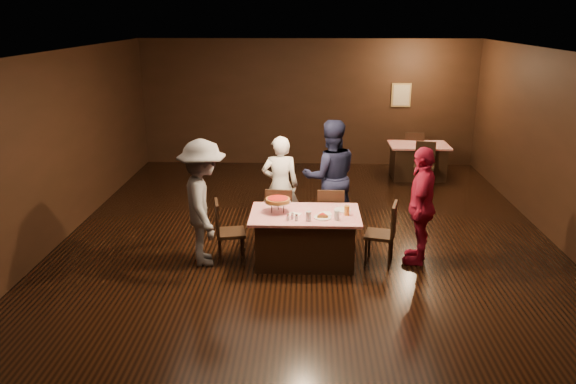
{
  "coord_description": "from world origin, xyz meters",
  "views": [
    {
      "loc": [
        -0.0,
        -8.49,
        3.55
      ],
      "look_at": [
        -0.29,
        -0.49,
        1.0
      ],
      "focal_mm": 35.0,
      "sensor_mm": 36.0,
      "label": 1
    }
  ],
  "objects_px": {
    "diner_grey_knit": "(203,203)",
    "chair_end_right": "(380,233)",
    "chair_far_right": "(330,215)",
    "chair_back_far": "(413,151)",
    "back_table": "(418,161)",
    "chair_far_left": "(280,215)",
    "glass_front_right": "(337,215)",
    "glass_amber": "(347,211)",
    "diner_white_jacket": "(280,186)",
    "chair_end_left": "(231,231)",
    "diner_red_shirt": "(421,206)",
    "pizza_stand": "(278,200)",
    "plate_empty": "(342,210)",
    "diner_navy_hoodie": "(330,177)",
    "glass_front_left": "(309,216)",
    "chair_back_near": "(424,165)",
    "main_table": "(305,238)"
  },
  "relations": [
    {
      "from": "diner_navy_hoodie",
      "to": "diner_grey_knit",
      "type": "height_order",
      "value": "diner_navy_hoodie"
    },
    {
      "from": "diner_white_jacket",
      "to": "chair_end_left",
      "type": "bearing_deg",
      "value": 55.24
    },
    {
      "from": "back_table",
      "to": "plate_empty",
      "type": "bearing_deg",
      "value": -113.65
    },
    {
      "from": "chair_end_right",
      "to": "pizza_stand",
      "type": "height_order",
      "value": "pizza_stand"
    },
    {
      "from": "chair_far_left",
      "to": "chair_back_far",
      "type": "height_order",
      "value": "same"
    },
    {
      "from": "chair_far_left",
      "to": "chair_end_right",
      "type": "xyz_separation_m",
      "value": [
        1.5,
        -0.75,
        0.0
      ]
    },
    {
      "from": "diner_red_shirt",
      "to": "glass_amber",
      "type": "relative_size",
      "value": 12.57
    },
    {
      "from": "diner_navy_hoodie",
      "to": "pizza_stand",
      "type": "height_order",
      "value": "diner_navy_hoodie"
    },
    {
      "from": "diner_grey_knit",
      "to": "pizza_stand",
      "type": "bearing_deg",
      "value": -100.04
    },
    {
      "from": "chair_back_far",
      "to": "glass_amber",
      "type": "distance_m",
      "value": 5.61
    },
    {
      "from": "glass_front_left",
      "to": "glass_amber",
      "type": "xyz_separation_m",
      "value": [
        0.55,
        0.25,
        0.0
      ]
    },
    {
      "from": "chair_end_right",
      "to": "pizza_stand",
      "type": "xyz_separation_m",
      "value": [
        -1.5,
        0.05,
        0.48
      ]
    },
    {
      "from": "chair_end_right",
      "to": "glass_front_left",
      "type": "xyz_separation_m",
      "value": [
        -1.05,
        -0.3,
        0.37
      ]
    },
    {
      "from": "pizza_stand",
      "to": "plate_empty",
      "type": "distance_m",
      "value": 0.97
    },
    {
      "from": "chair_end_left",
      "to": "glass_amber",
      "type": "relative_size",
      "value": 6.79
    },
    {
      "from": "back_table",
      "to": "chair_far_left",
      "type": "relative_size",
      "value": 1.37
    },
    {
      "from": "diner_white_jacket",
      "to": "plate_empty",
      "type": "bearing_deg",
      "value": 130.05
    },
    {
      "from": "chair_far_left",
      "to": "main_table",
      "type": "bearing_deg",
      "value": 122.85
    },
    {
      "from": "glass_front_right",
      "to": "chair_back_far",
      "type": "bearing_deg",
      "value": 69.39
    },
    {
      "from": "chair_end_right",
      "to": "diner_red_shirt",
      "type": "relative_size",
      "value": 0.54
    },
    {
      "from": "chair_end_right",
      "to": "chair_back_near",
      "type": "bearing_deg",
      "value": 174.5
    },
    {
      "from": "main_table",
      "to": "pizza_stand",
      "type": "distance_m",
      "value": 0.7
    },
    {
      "from": "chair_far_left",
      "to": "pizza_stand",
      "type": "relative_size",
      "value": 2.5
    },
    {
      "from": "diner_grey_knit",
      "to": "glass_front_left",
      "type": "xyz_separation_m",
      "value": [
        1.53,
        -0.25,
        -0.09
      ]
    },
    {
      "from": "diner_grey_knit",
      "to": "diner_navy_hoodie",
      "type": "bearing_deg",
      "value": -70.35
    },
    {
      "from": "diner_white_jacket",
      "to": "diner_navy_hoodie",
      "type": "height_order",
      "value": "diner_navy_hoodie"
    },
    {
      "from": "chair_back_far",
      "to": "diner_red_shirt",
      "type": "xyz_separation_m",
      "value": [
        -0.81,
        -5.12,
        0.4
      ]
    },
    {
      "from": "diner_grey_knit",
      "to": "pizza_stand",
      "type": "relative_size",
      "value": 4.9
    },
    {
      "from": "back_table",
      "to": "glass_front_left",
      "type": "height_order",
      "value": "glass_front_left"
    },
    {
      "from": "diner_grey_knit",
      "to": "chair_end_right",
      "type": "bearing_deg",
      "value": -104.11
    },
    {
      "from": "main_table",
      "to": "chair_far_left",
      "type": "distance_m",
      "value": 0.85
    },
    {
      "from": "chair_far_left",
      "to": "diner_white_jacket",
      "type": "relative_size",
      "value": 0.57
    },
    {
      "from": "chair_back_near",
      "to": "diner_navy_hoodie",
      "type": "distance_m",
      "value": 3.42
    },
    {
      "from": "main_table",
      "to": "chair_back_far",
      "type": "relative_size",
      "value": 1.68
    },
    {
      "from": "chair_end_left",
      "to": "diner_red_shirt",
      "type": "height_order",
      "value": "diner_red_shirt"
    },
    {
      "from": "diner_red_shirt",
      "to": "chair_back_far",
      "type": "bearing_deg",
      "value": -172.13
    },
    {
      "from": "diner_white_jacket",
      "to": "diner_grey_knit",
      "type": "xyz_separation_m",
      "value": [
        -1.06,
        -1.19,
        0.09
      ]
    },
    {
      "from": "diner_red_shirt",
      "to": "glass_amber",
      "type": "xyz_separation_m",
      "value": [
        -1.09,
        -0.14,
        -0.04
      ]
    },
    {
      "from": "chair_far_right",
      "to": "glass_front_right",
      "type": "relative_size",
      "value": 6.79
    },
    {
      "from": "diner_grey_knit",
      "to": "glass_front_right",
      "type": "xyz_separation_m",
      "value": [
        1.93,
        -0.2,
        -0.09
      ]
    },
    {
      "from": "glass_front_left",
      "to": "glass_amber",
      "type": "distance_m",
      "value": 0.6
    },
    {
      "from": "chair_far_right",
      "to": "glass_front_right",
      "type": "xyz_separation_m",
      "value": [
        0.05,
        -1.0,
        0.37
      ]
    },
    {
      "from": "glass_front_left",
      "to": "glass_front_right",
      "type": "height_order",
      "value": "same"
    },
    {
      "from": "chair_end_left",
      "to": "plate_empty",
      "type": "distance_m",
      "value": 1.68
    },
    {
      "from": "main_table",
      "to": "glass_front_left",
      "type": "height_order",
      "value": "glass_front_left"
    },
    {
      "from": "main_table",
      "to": "glass_amber",
      "type": "bearing_deg",
      "value": -4.76
    },
    {
      "from": "chair_far_right",
      "to": "chair_back_far",
      "type": "distance_m",
      "value": 4.93
    },
    {
      "from": "chair_far_right",
      "to": "diner_grey_knit",
      "type": "xyz_separation_m",
      "value": [
        -1.88,
        -0.8,
        0.46
      ]
    },
    {
      "from": "plate_empty",
      "to": "glass_front_right",
      "type": "height_order",
      "value": "glass_front_right"
    },
    {
      "from": "diner_grey_knit",
      "to": "glass_front_right",
      "type": "relative_size",
      "value": 13.3
    }
  ]
}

